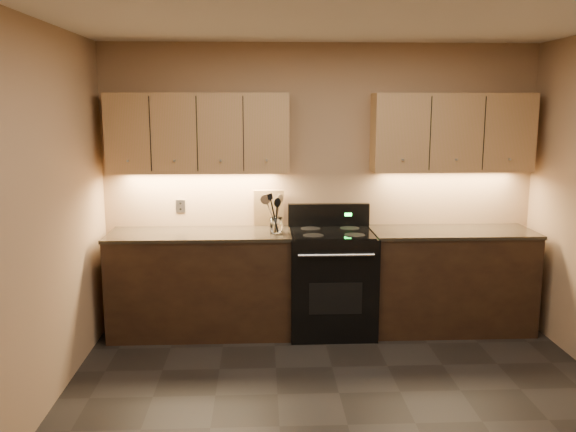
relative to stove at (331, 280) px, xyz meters
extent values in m
plane|color=black|center=(-0.08, -1.68, -0.48)|extent=(4.00, 4.00, 0.00)
plane|color=silver|center=(-0.08, -1.68, 2.12)|extent=(4.00, 4.00, 0.00)
cube|color=tan|center=(-0.08, 0.32, 0.82)|extent=(4.00, 0.04, 2.60)
cube|color=tan|center=(-2.08, -1.68, 0.82)|extent=(0.04, 4.00, 2.60)
cube|color=black|center=(-1.18, 0.02, -0.03)|extent=(1.60, 0.60, 0.90)
cube|color=#352D21|center=(-1.18, 0.02, 0.44)|extent=(1.62, 0.62, 0.03)
cube|color=black|center=(1.10, 0.02, -0.03)|extent=(1.44, 0.60, 0.90)
cube|color=#352D21|center=(1.10, 0.02, 0.44)|extent=(1.46, 0.62, 0.03)
cube|color=black|center=(0.00, -0.01, -0.02)|extent=(0.76, 0.65, 0.92)
cube|color=black|center=(0.00, -0.01, 0.45)|extent=(0.70, 0.60, 0.01)
cube|color=black|center=(0.00, 0.28, 0.55)|extent=(0.76, 0.07, 0.22)
cube|color=#19FF33|center=(0.18, 0.24, 0.56)|extent=(0.06, 0.00, 0.03)
cylinder|color=silver|center=(0.00, -0.35, 0.32)|extent=(0.65, 0.02, 0.02)
cube|color=black|center=(0.00, -0.33, -0.07)|extent=(0.46, 0.00, 0.28)
cylinder|color=black|center=(-0.18, -0.16, 0.45)|extent=(0.18, 0.18, 0.00)
cylinder|color=black|center=(0.18, -0.16, 0.45)|extent=(0.18, 0.18, 0.00)
cylinder|color=black|center=(-0.18, 0.14, 0.45)|extent=(0.18, 0.18, 0.00)
cylinder|color=black|center=(0.18, 0.14, 0.45)|extent=(0.18, 0.18, 0.00)
cube|color=tan|center=(-1.18, 0.17, 1.32)|extent=(1.60, 0.30, 0.70)
cube|color=tan|center=(1.10, 0.17, 1.32)|extent=(1.44, 0.30, 0.70)
cube|color=#B2B5BA|center=(-1.38, 0.31, 0.64)|extent=(0.08, 0.01, 0.12)
cylinder|color=white|center=(-0.50, -0.03, 0.52)|extent=(0.15, 0.15, 0.14)
cylinder|color=white|center=(-0.50, -0.03, 0.46)|extent=(0.11, 0.11, 0.02)
cube|color=tan|center=(-0.56, 0.28, 0.62)|extent=(0.28, 0.08, 0.35)
camera|label=1|loc=(-0.63, -5.31, 1.57)|focal=38.00mm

